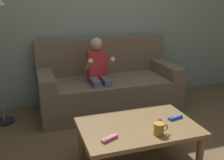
{
  "coord_description": "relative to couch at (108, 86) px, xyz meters",
  "views": [
    {
      "loc": [
        -1.07,
        -1.62,
        1.42
      ],
      "look_at": [
        -0.26,
        0.85,
        0.59
      ],
      "focal_mm": 42.52,
      "sensor_mm": 36.0,
      "label": 1
    }
  ],
  "objects": [
    {
      "name": "wall_back",
      "position": [
        0.1,
        0.39,
        0.95
      ],
      "size": [
        5.08,
        0.05,
        2.5
      ],
      "primitive_type": "cube",
      "color": "gray",
      "rests_on": "ground"
    },
    {
      "name": "game_remote_pink_near_edge",
      "position": [
        -0.45,
        -1.48,
        0.11
      ],
      "size": [
        0.14,
        0.09,
        0.03
      ],
      "color": "pink",
      "rests_on": "coffee_table"
    },
    {
      "name": "person_seated_on_couch",
      "position": [
        -0.17,
        -0.18,
        0.24
      ],
      "size": [
        0.32,
        0.39,
        0.95
      ],
      "color": "slate",
      "rests_on": "ground"
    },
    {
      "name": "couch",
      "position": [
        0.0,
        0.0,
        0.0
      ],
      "size": [
        1.75,
        0.8,
        0.89
      ],
      "color": "#75604C",
      "rests_on": "ground"
    },
    {
      "name": "coffee_mug",
      "position": [
        -0.06,
        -1.52,
        0.15
      ],
      "size": [
        0.12,
        0.08,
        0.09
      ],
      "color": "#B78C2D",
      "rests_on": "coffee_table"
    },
    {
      "name": "coffee_table",
      "position": [
        -0.15,
        -1.33,
        0.04
      ],
      "size": [
        0.96,
        0.63,
        0.4
      ],
      "color": "brown",
      "rests_on": "ground"
    },
    {
      "name": "game_remote_blue_far_corner",
      "position": [
        0.2,
        -1.32,
        0.11
      ],
      "size": [
        0.14,
        0.07,
        0.03
      ],
      "color": "blue",
      "rests_on": "coffee_table"
    },
    {
      "name": "nunchuk_red",
      "position": [
        0.03,
        -1.37,
        0.12
      ],
      "size": [
        0.05,
        0.09,
        0.05
      ],
      "color": "red",
      "rests_on": "coffee_table"
    }
  ]
}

